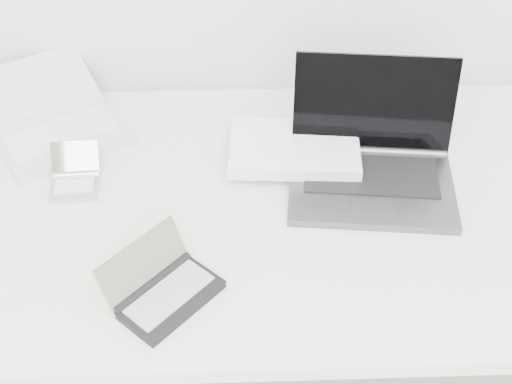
{
  "coord_description": "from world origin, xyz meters",
  "views": [
    {
      "loc": [
        -0.06,
        0.5,
        1.7
      ],
      "look_at": [
        -0.03,
        1.51,
        0.79
      ],
      "focal_mm": 50.0,
      "sensor_mm": 36.0,
      "label": 1
    }
  ],
  "objects_px": {
    "desk": "(270,217)",
    "palmtop_charcoal": "(163,290)",
    "laptop_large": "(339,157)",
    "netbook_open_white": "(55,124)"
  },
  "relations": [
    {
      "from": "laptop_large",
      "to": "netbook_open_white",
      "type": "height_order",
      "value": "laptop_large"
    },
    {
      "from": "desk",
      "to": "palmtop_charcoal",
      "type": "distance_m",
      "value": 0.32
    },
    {
      "from": "desk",
      "to": "palmtop_charcoal",
      "type": "bearing_deg",
      "value": -129.15
    },
    {
      "from": "desk",
      "to": "netbook_open_white",
      "type": "distance_m",
      "value": 0.53
    },
    {
      "from": "desk",
      "to": "palmtop_charcoal",
      "type": "height_order",
      "value": "palmtop_charcoal"
    },
    {
      "from": "laptop_large",
      "to": "netbook_open_white",
      "type": "xyz_separation_m",
      "value": [
        -0.62,
        0.15,
        -0.01
      ]
    },
    {
      "from": "palmtop_charcoal",
      "to": "laptop_large",
      "type": "bearing_deg",
      "value": -2.8
    },
    {
      "from": "desk",
      "to": "laptop_large",
      "type": "distance_m",
      "value": 0.19
    },
    {
      "from": "laptop_large",
      "to": "netbook_open_white",
      "type": "bearing_deg",
      "value": 172.12
    },
    {
      "from": "desk",
      "to": "laptop_large",
      "type": "relative_size",
      "value": 3.37
    }
  ]
}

